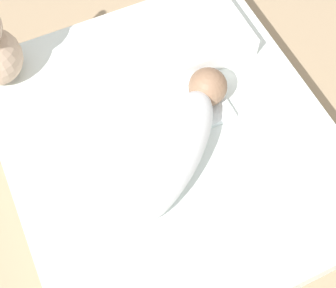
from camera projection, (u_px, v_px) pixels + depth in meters
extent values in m
plane|color=#9E8466|center=(168.00, 162.00, 1.62)|extent=(12.00, 12.00, 0.00)
cube|color=white|center=(168.00, 150.00, 1.53)|extent=(1.11, 0.99, 0.19)
cube|color=white|center=(195.00, 95.00, 1.51)|extent=(0.26, 0.16, 0.02)
ellipsoid|color=white|center=(168.00, 156.00, 1.33)|extent=(0.44, 0.49, 0.16)
sphere|color=#89664C|center=(208.00, 87.00, 1.45)|extent=(0.12, 0.12, 0.12)
cube|color=white|center=(197.00, 30.00, 1.61)|extent=(0.32, 0.30, 0.08)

